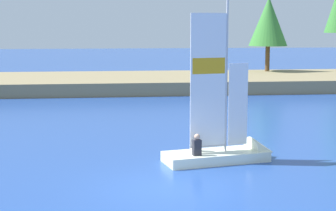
# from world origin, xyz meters

# --- Properties ---
(ground_plane) EXTENTS (200.00, 200.00, 0.00)m
(ground_plane) POSITION_xyz_m (0.00, 0.00, 0.00)
(ground_plane) COLOR #234793
(shore_bank) EXTENTS (80.00, 10.12, 0.95)m
(shore_bank) POSITION_xyz_m (0.00, 26.20, 0.47)
(shore_bank) COLOR #897A56
(shore_bank) RESTS_ON ground
(shoreline_tree_midleft) EXTENTS (3.27, 3.27, 6.30)m
(shoreline_tree_midleft) POSITION_xyz_m (11.96, 29.61, 5.16)
(shoreline_tree_midleft) COLOR brown
(shoreline_tree_midleft) RESTS_ON shore_bank
(sailboat) EXTENTS (4.36, 2.17, 6.28)m
(sailboat) POSITION_xyz_m (2.85, 3.22, 0.41)
(sailboat) COLOR silver
(sailboat) RESTS_ON ground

